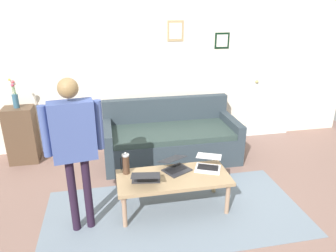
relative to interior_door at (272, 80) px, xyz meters
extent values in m
plane|color=#7F6057|center=(2.08, 2.11, -1.02)|extent=(7.68, 7.68, 0.00)
cube|color=slate|center=(2.19, 1.99, -1.02)|extent=(2.96, 1.44, 0.01)
cube|color=silver|center=(2.08, -0.09, 0.33)|extent=(7.04, 0.10, 2.70)
cube|color=black|center=(0.96, -0.04, 0.69)|extent=(0.25, 0.02, 0.25)
cube|color=silver|center=(0.96, -0.03, 0.69)|extent=(0.19, 0.00, 0.19)
cube|color=tan|center=(1.74, -0.04, 0.85)|extent=(0.26, 0.02, 0.32)
cube|color=silver|center=(1.74, -0.03, 0.85)|extent=(0.20, 0.00, 0.24)
cube|color=silver|center=(0.00, 0.00, 0.00)|extent=(0.82, 0.05, 2.05)
sphere|color=tan|center=(0.31, 0.04, 0.00)|extent=(0.06, 0.06, 0.06)
cube|color=#2E3A42|center=(1.95, 0.63, -0.81)|extent=(2.02, 0.94, 0.42)
cube|color=#2E3E3A|center=(1.95, 0.65, -0.56)|extent=(1.78, 0.86, 0.08)
cube|color=#2E3A42|center=(1.95, 0.23, -0.37)|extent=(2.02, 0.14, 0.46)
cube|color=#2E3A42|center=(1.00, 0.63, -0.50)|extent=(0.12, 0.94, 0.20)
cube|color=#2E3A42|center=(2.90, 0.63, -0.50)|extent=(0.12, 0.94, 0.20)
cube|color=#9D805B|center=(2.19, 1.89, -0.62)|extent=(1.29, 0.57, 0.04)
cylinder|color=#A07C62|center=(1.60, 2.12, -0.83)|extent=(0.05, 0.05, 0.39)
cylinder|color=#A37D62|center=(2.77, 2.12, -0.83)|extent=(0.05, 0.05, 0.39)
cylinder|color=#978560|center=(1.60, 1.67, -0.83)|extent=(0.05, 0.05, 0.39)
cylinder|color=gray|center=(2.77, 1.67, -0.83)|extent=(0.05, 0.05, 0.39)
cube|color=#28282D|center=(2.50, 1.88, -0.59)|extent=(0.34, 0.27, 0.01)
cube|color=black|center=(2.50, 1.90, -0.58)|extent=(0.28, 0.17, 0.00)
cube|color=#28282D|center=(2.52, 2.01, -0.48)|extent=(0.34, 0.25, 0.05)
cube|color=white|center=(2.52, 2.01, -0.48)|extent=(0.31, 0.23, 0.04)
cube|color=#28282D|center=(2.12, 1.77, -0.59)|extent=(0.37, 0.35, 0.01)
cube|color=black|center=(2.13, 1.76, -0.58)|extent=(0.29, 0.24, 0.00)
cube|color=#28282D|center=(2.16, 1.70, -0.48)|extent=(0.36, 0.33, 0.07)
cube|color=#28282B|center=(2.16, 1.70, -0.48)|extent=(0.33, 0.30, 0.06)
cube|color=silver|center=(1.75, 1.81, -0.59)|extent=(0.36, 0.34, 0.01)
cube|color=black|center=(1.74, 1.80, -0.58)|extent=(0.28, 0.23, 0.00)
cube|color=silver|center=(1.71, 1.72, -0.47)|extent=(0.36, 0.32, 0.04)
cube|color=#AED4F3|center=(1.71, 1.72, -0.47)|extent=(0.32, 0.29, 0.03)
cylinder|color=#4C3323|center=(2.71, 1.72, -0.48)|extent=(0.08, 0.08, 0.22)
cylinder|color=#B7B7BC|center=(2.71, 1.72, -0.36)|extent=(0.09, 0.09, 0.02)
sphere|color=#B2B2B7|center=(2.71, 1.72, -0.34)|extent=(0.03, 0.03, 0.03)
cube|color=black|center=(2.77, 1.72, -0.47)|extent=(0.01, 0.01, 0.16)
cube|color=brown|center=(4.16, 0.27, -0.59)|extent=(0.42, 0.32, 0.86)
cylinder|color=#335D74|center=(4.16, 0.27, -0.06)|extent=(0.08, 0.08, 0.20)
cylinder|color=#3D7038|center=(4.15, 0.28, 0.13)|extent=(0.03, 0.02, 0.18)
sphere|color=#DE565F|center=(4.15, 0.30, 0.23)|extent=(0.05, 0.05, 0.05)
cylinder|color=#3D7038|center=(4.14, 0.26, 0.11)|extent=(0.01, 0.02, 0.15)
sphere|color=#F7B13D|center=(4.14, 0.26, 0.19)|extent=(0.03, 0.03, 0.03)
cylinder|color=#3D7038|center=(4.15, 0.28, 0.12)|extent=(0.02, 0.02, 0.17)
sphere|color=silver|center=(4.14, 0.28, 0.21)|extent=(0.06, 0.06, 0.06)
cylinder|color=#3D7038|center=(4.16, 0.28, 0.11)|extent=(0.03, 0.01, 0.14)
sphere|color=#D74362|center=(4.16, 0.29, 0.18)|extent=(0.05, 0.05, 0.05)
cylinder|color=#3D7038|center=(4.18, 0.27, 0.15)|extent=(0.02, 0.04, 0.21)
sphere|color=yellow|center=(4.19, 0.28, 0.26)|extent=(0.03, 0.03, 0.03)
cylinder|color=black|center=(3.28, 2.06, -0.61)|extent=(0.08, 0.08, 0.83)
cylinder|color=black|center=(3.14, 2.03, -0.61)|extent=(0.08, 0.08, 0.83)
cube|color=#405290|center=(3.21, 2.04, 0.11)|extent=(0.44, 0.24, 0.59)
cylinder|color=#405290|center=(3.46, 2.08, 0.14)|extent=(0.09, 0.09, 0.50)
cylinder|color=#405290|center=(2.96, 2.01, 0.14)|extent=(0.09, 0.09, 0.50)
sphere|color=olive|center=(3.21, 2.04, 0.53)|extent=(0.19, 0.19, 0.19)
camera|label=1|loc=(2.87, 4.95, 1.24)|focal=33.52mm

